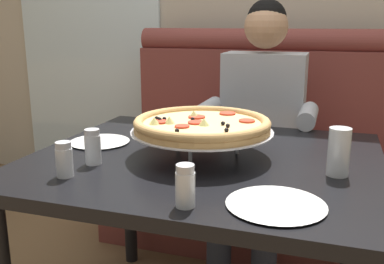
{
  "coord_description": "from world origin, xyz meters",
  "views": [
    {
      "loc": [
        0.4,
        -1.36,
        1.17
      ],
      "look_at": [
        -0.03,
        -0.04,
        0.82
      ],
      "focal_mm": 40.84,
      "sensor_mm": 36.0,
      "label": 1
    }
  ],
  "objects_px": {
    "shaker_parmesan": "(64,162)",
    "plate_near_right": "(276,202)",
    "pizza": "(202,125)",
    "shaker_pepper_flakes": "(185,189)",
    "drinking_glass": "(339,155)",
    "shaker_oregano": "(93,149)",
    "diner_main": "(260,119)",
    "booth_bench": "(254,163)",
    "dining_table": "(205,179)",
    "plate_near_left": "(99,140)"
  },
  "relations": [
    {
      "from": "shaker_parmesan",
      "to": "plate_near_right",
      "type": "distance_m",
      "value": 0.62
    },
    {
      "from": "pizza",
      "to": "plate_near_right",
      "type": "distance_m",
      "value": 0.46
    },
    {
      "from": "shaker_pepper_flakes",
      "to": "drinking_glass",
      "type": "height_order",
      "value": "drinking_glass"
    },
    {
      "from": "pizza",
      "to": "shaker_oregano",
      "type": "relative_size",
      "value": 4.19
    },
    {
      "from": "shaker_pepper_flakes",
      "to": "drinking_glass",
      "type": "distance_m",
      "value": 0.5
    },
    {
      "from": "diner_main",
      "to": "pizza",
      "type": "distance_m",
      "value": 0.72
    },
    {
      "from": "shaker_parmesan",
      "to": "shaker_oregano",
      "type": "bearing_deg",
      "value": 82.01
    },
    {
      "from": "booth_bench",
      "to": "shaker_pepper_flakes",
      "type": "height_order",
      "value": "booth_bench"
    },
    {
      "from": "shaker_parmesan",
      "to": "booth_bench",
      "type": "bearing_deg",
      "value": 75.49
    },
    {
      "from": "dining_table",
      "to": "plate_near_left",
      "type": "xyz_separation_m",
      "value": [
        -0.43,
        0.04,
        0.09
      ]
    },
    {
      "from": "pizza",
      "to": "plate_near_left",
      "type": "xyz_separation_m",
      "value": [
        -0.41,
        0.04,
        -0.1
      ]
    },
    {
      "from": "shaker_oregano",
      "to": "shaker_pepper_flakes",
      "type": "bearing_deg",
      "value": -29.91
    },
    {
      "from": "booth_bench",
      "to": "plate_near_left",
      "type": "height_order",
      "value": "booth_bench"
    },
    {
      "from": "plate_near_left",
      "to": "shaker_parmesan",
      "type": "bearing_deg",
      "value": -75.64
    },
    {
      "from": "shaker_oregano",
      "to": "plate_near_left",
      "type": "xyz_separation_m",
      "value": [
        -0.11,
        0.23,
        -0.04
      ]
    },
    {
      "from": "booth_bench",
      "to": "plate_near_right",
      "type": "relative_size",
      "value": 6.09
    },
    {
      "from": "dining_table",
      "to": "diner_main",
      "type": "height_order",
      "value": "diner_main"
    },
    {
      "from": "plate_near_right",
      "to": "diner_main",
      "type": "bearing_deg",
      "value": 101.69
    },
    {
      "from": "dining_table",
      "to": "shaker_pepper_flakes",
      "type": "height_order",
      "value": "shaker_pepper_flakes"
    },
    {
      "from": "dining_table",
      "to": "shaker_oregano",
      "type": "xyz_separation_m",
      "value": [
        -0.32,
        -0.19,
        0.13
      ]
    },
    {
      "from": "dining_table",
      "to": "drinking_glass",
      "type": "distance_m",
      "value": 0.45
    },
    {
      "from": "diner_main",
      "to": "plate_near_left",
      "type": "height_order",
      "value": "diner_main"
    },
    {
      "from": "plate_near_left",
      "to": "drinking_glass",
      "type": "xyz_separation_m",
      "value": [
        0.85,
        -0.1,
        0.05
      ]
    },
    {
      "from": "diner_main",
      "to": "shaker_pepper_flakes",
      "type": "bearing_deg",
      "value": -89.78
    },
    {
      "from": "diner_main",
      "to": "shaker_pepper_flakes",
      "type": "relative_size",
      "value": 11.79
    },
    {
      "from": "pizza",
      "to": "plate_near_right",
      "type": "relative_size",
      "value": 1.92
    },
    {
      "from": "diner_main",
      "to": "plate_near_right",
      "type": "height_order",
      "value": "diner_main"
    },
    {
      "from": "shaker_pepper_flakes",
      "to": "plate_near_right",
      "type": "xyz_separation_m",
      "value": [
        0.21,
        0.07,
        -0.04
      ]
    },
    {
      "from": "pizza",
      "to": "shaker_oregano",
      "type": "xyz_separation_m",
      "value": [
        -0.3,
        -0.19,
        -0.06
      ]
    },
    {
      "from": "drinking_glass",
      "to": "plate_near_left",
      "type": "bearing_deg",
      "value": 173.44
    },
    {
      "from": "booth_bench",
      "to": "plate_near_right",
      "type": "height_order",
      "value": "booth_bench"
    },
    {
      "from": "pizza",
      "to": "plate_near_right",
      "type": "bearing_deg",
      "value": -49.2
    },
    {
      "from": "shaker_parmesan",
      "to": "drinking_glass",
      "type": "relative_size",
      "value": 0.73
    },
    {
      "from": "booth_bench",
      "to": "shaker_pepper_flakes",
      "type": "xyz_separation_m",
      "value": [
        0.07,
        -1.38,
        0.37
      ]
    },
    {
      "from": "plate_near_left",
      "to": "drinking_glass",
      "type": "bearing_deg",
      "value": -6.56
    },
    {
      "from": "shaker_parmesan",
      "to": "plate_near_left",
      "type": "distance_m",
      "value": 0.37
    },
    {
      "from": "dining_table",
      "to": "plate_near_left",
      "type": "relative_size",
      "value": 5.13
    },
    {
      "from": "dining_table",
      "to": "shaker_parmesan",
      "type": "bearing_deg",
      "value": -136.11
    },
    {
      "from": "booth_bench",
      "to": "drinking_glass",
      "type": "relative_size",
      "value": 10.54
    },
    {
      "from": "dining_table",
      "to": "pizza",
      "type": "relative_size",
      "value": 2.42
    },
    {
      "from": "booth_bench",
      "to": "shaker_pepper_flakes",
      "type": "bearing_deg",
      "value": -87.03
    },
    {
      "from": "plate_near_right",
      "to": "shaker_pepper_flakes",
      "type": "bearing_deg",
      "value": -161.44
    },
    {
      "from": "plate_near_right",
      "to": "shaker_oregano",
      "type": "bearing_deg",
      "value": 165.8
    },
    {
      "from": "booth_bench",
      "to": "pizza",
      "type": "relative_size",
      "value": 3.18
    },
    {
      "from": "booth_bench",
      "to": "dining_table",
      "type": "bearing_deg",
      "value": -90.0
    },
    {
      "from": "pizza",
      "to": "shaker_parmesan",
      "type": "bearing_deg",
      "value": -135.02
    },
    {
      "from": "shaker_parmesan",
      "to": "drinking_glass",
      "type": "height_order",
      "value": "drinking_glass"
    },
    {
      "from": "pizza",
      "to": "booth_bench",
      "type": "bearing_deg",
      "value": 89.26
    },
    {
      "from": "plate_near_right",
      "to": "drinking_glass",
      "type": "relative_size",
      "value": 1.73
    },
    {
      "from": "booth_bench",
      "to": "drinking_glass",
      "type": "xyz_separation_m",
      "value": [
        0.43,
        -1.03,
        0.39
      ]
    }
  ]
}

